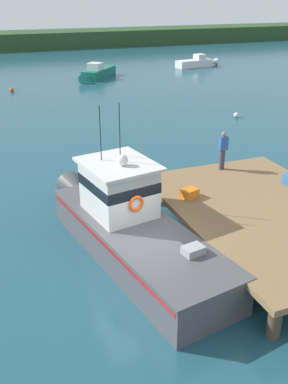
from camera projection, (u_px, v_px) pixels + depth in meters
The scene contains 9 objects.
ground_plane at pixel (137, 267), 13.91m from camera, with size 200.00×200.00×0.00m, color #1E4C5B.
dock at pixel (267, 213), 15.03m from camera, with size 6.00×9.00×1.20m.
main_fishing_boat at pixel (129, 225), 14.37m from camera, with size 3.91×9.97×4.80m.
crate_single_far at pixel (189, 193), 15.79m from camera, with size 0.60×0.44×0.32m, color orange.
deckhand_by_the_boat at pixel (223, 150), 18.02m from camera, with size 0.36×0.22×1.63m.
moored_boat_near_channel at pixel (197, 62), 50.91m from camera, with size 5.62×2.09×1.40m.
moored_boat_far_right at pixel (97, 73), 44.03m from camera, with size 4.99×5.54×1.58m.
mooring_buoy_outer at pixel (236, 115), 30.37m from camera, with size 0.36×0.36×0.36m, color silver.
mooring_buoy_inshore at pixel (12, 90), 38.17m from camera, with size 0.39×0.39×0.39m, color #EA5B19.
Camera 1 is at (-3.97, -10.93, 8.01)m, focal length 40.74 mm.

